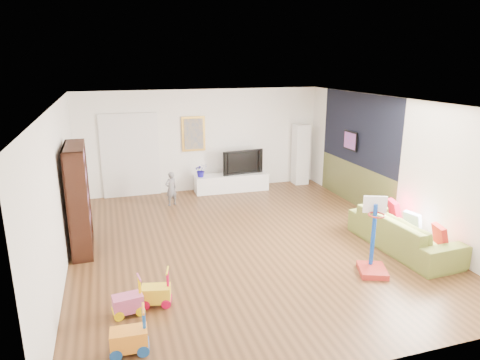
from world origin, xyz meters
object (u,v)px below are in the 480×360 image
object	(u,v)px
bookshelf	(79,198)
sofa	(403,232)
media_console	(231,183)
basketball_hoop	(375,237)

from	to	relation	value
bookshelf	sofa	xyz separation A→B (m)	(5.71, -1.82, -0.65)
media_console	sofa	xyz separation A→B (m)	(2.02, -4.52, 0.10)
bookshelf	basketball_hoop	xyz separation A→B (m)	(4.62, -2.49, -0.34)
bookshelf	sofa	world-z (taller)	bookshelf
media_console	basketball_hoop	xyz separation A→B (m)	(0.93, -5.19, 0.41)
bookshelf	basketball_hoop	size ratio (longest dim) A/B	1.53
sofa	basketball_hoop	xyz separation A→B (m)	(-1.09, -0.67, 0.31)
bookshelf	basketball_hoop	distance (m)	5.26
sofa	basketball_hoop	bearing A→B (deg)	118.58
basketball_hoop	sofa	bearing A→B (deg)	53.12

